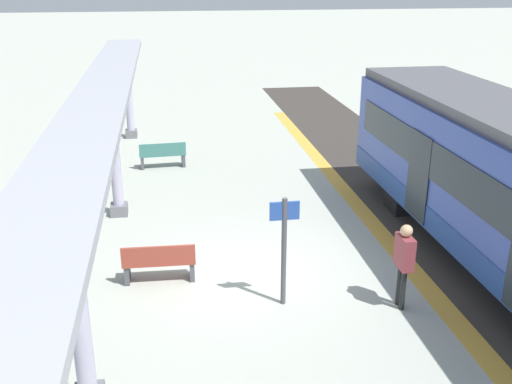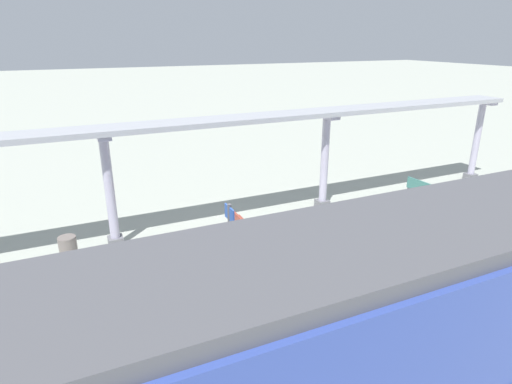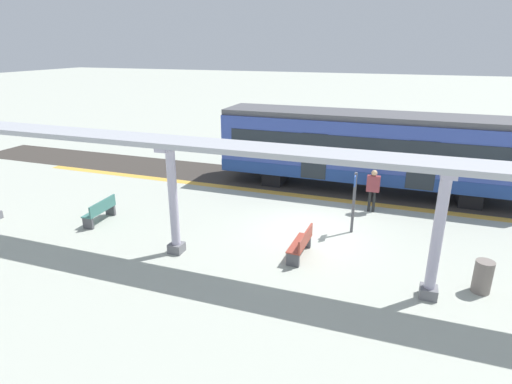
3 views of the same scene
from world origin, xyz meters
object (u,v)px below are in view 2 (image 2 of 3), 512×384
object	(u,v)px
canopy_pillar_third	(110,191)
bench_far_end	(239,225)
trash_bin	(69,252)
train_near_carriage	(349,334)
passenger_waiting_near_edge	(249,294)
platform_info_sign	(230,236)
canopy_pillar_nearest	(476,141)
bench_mid_platform	(424,191)
canopy_pillar_second	(324,162)

from	to	relation	value
canopy_pillar_third	bench_far_end	distance (m)	4.05
canopy_pillar_third	trash_bin	world-z (taller)	canopy_pillar_third
train_near_carriage	trash_bin	distance (m)	8.54
passenger_waiting_near_edge	platform_info_sign	bearing A→B (deg)	-12.03
trash_bin	platform_info_sign	size ratio (longest dim) A/B	0.41
canopy_pillar_nearest	trash_bin	bearing A→B (deg)	92.60
bench_mid_platform	trash_bin	xyz separation A→B (m)	(0.43, 12.70, 0.01)
canopy_pillar_nearest	bench_mid_platform	xyz separation A→B (m)	(-1.19, 4.01, -1.34)
platform_info_sign	canopy_pillar_nearest	bearing A→B (deg)	-75.20
trash_bin	train_near_carriage	bearing A→B (deg)	-153.42
platform_info_sign	trash_bin	bearing A→B (deg)	54.76
canopy_pillar_nearest	bench_mid_platform	bearing A→B (deg)	106.50
canopy_pillar_second	canopy_pillar_third	world-z (taller)	same
canopy_pillar_second	passenger_waiting_near_edge	world-z (taller)	canopy_pillar_second
trash_bin	passenger_waiting_near_edge	distance (m)	5.91
train_near_carriage	bench_mid_platform	bearing A→B (deg)	-51.49
train_near_carriage	trash_bin	xyz separation A→B (m)	(7.53, 3.77, -1.38)
platform_info_sign	bench_mid_platform	bearing A→B (deg)	-75.97
bench_mid_platform	bench_far_end	distance (m)	7.69
train_near_carriage	canopy_pillar_second	world-z (taller)	canopy_pillar_second
bench_mid_platform	platform_info_sign	size ratio (longest dim) A/B	0.69
canopy_pillar_nearest	passenger_waiting_near_edge	distance (m)	14.56
canopy_pillar_nearest	bench_far_end	distance (m)	11.83
bench_mid_platform	trash_bin	size ratio (longest dim) A/B	1.68
train_near_carriage	passenger_waiting_near_edge	xyz separation A→B (m)	(2.67, 0.47, -0.76)
canopy_pillar_second	platform_info_sign	distance (m)	6.12
canopy_pillar_nearest	platform_info_sign	distance (m)	13.39
canopy_pillar_nearest	bench_mid_platform	distance (m)	4.39
canopy_pillar_second	platform_info_sign	size ratio (longest dim) A/B	1.60
trash_bin	canopy_pillar_second	bearing A→B (deg)	-85.09
train_near_carriage	passenger_waiting_near_edge	bearing A→B (deg)	10.00
platform_info_sign	passenger_waiting_near_edge	bearing A→B (deg)	167.97
trash_bin	platform_info_sign	bearing A→B (deg)	-125.24
canopy_pillar_third	platform_info_sign	bearing A→B (deg)	-144.53
train_near_carriage	canopy_pillar_nearest	xyz separation A→B (m)	(8.29, -12.94, -0.05)
train_near_carriage	canopy_pillar_third	world-z (taller)	canopy_pillar_third
bench_far_end	passenger_waiting_near_edge	bearing A→B (deg)	159.47
canopy_pillar_third	bench_mid_platform	world-z (taller)	canopy_pillar_third
train_near_carriage	platform_info_sign	world-z (taller)	train_near_carriage
trash_bin	bench_mid_platform	bearing A→B (deg)	-91.94
train_near_carriage	bench_far_end	distance (m)	7.47
bench_far_end	platform_info_sign	world-z (taller)	platform_info_sign
canopy_pillar_nearest	platform_info_sign	xyz separation A→B (m)	(-3.42, 12.94, -0.45)
bench_mid_platform	bench_far_end	bearing A→B (deg)	88.99
canopy_pillar_third	trash_bin	distance (m)	2.03
canopy_pillar_third	passenger_waiting_near_edge	size ratio (longest dim) A/B	2.04
train_near_carriage	canopy_pillar_third	distance (m)	8.64
bench_far_end	passenger_waiting_near_edge	size ratio (longest dim) A/B	0.88
train_near_carriage	passenger_waiting_near_edge	distance (m)	2.82
platform_info_sign	passenger_waiting_near_edge	world-z (taller)	platform_info_sign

